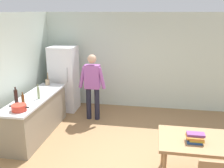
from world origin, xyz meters
TOP-DOWN VIEW (x-y plane):
  - ground_plane at (0.00, 0.00)m, footprint 14.00×14.00m
  - wall_back at (0.00, 3.00)m, footprint 6.40×0.12m
  - kitchen_counter at (-2.00, 0.80)m, footprint 0.64×2.20m
  - refrigerator at (-1.90, 2.40)m, footprint 0.70×0.67m
  - person at (-0.95, 1.85)m, footprint 0.70×0.22m
  - dining_table at (1.40, -0.30)m, footprint 1.40×0.90m
  - cooking_pot at (-1.92, 0.00)m, footprint 0.40×0.28m
  - utensil_jar at (-2.11, 1.75)m, footprint 0.11×0.11m
  - bottle_beer_brown at (-2.01, 0.33)m, footprint 0.06×0.06m
  - bottle_vinegar_tall at (-1.85, 0.71)m, footprint 0.06×0.06m
  - bottle_wine_dark at (-2.19, 0.39)m, footprint 0.08×0.08m
  - book_stack at (1.26, -0.39)m, footprint 0.28×0.20m

SIDE VIEW (x-z plane):
  - ground_plane at x=0.00m, z-range 0.00..0.00m
  - kitchen_counter at x=-2.00m, z-range 0.00..0.90m
  - dining_table at x=1.40m, z-range 0.30..1.05m
  - book_stack at x=1.26m, z-range 0.75..0.90m
  - refrigerator at x=-1.90m, z-range 0.00..1.80m
  - cooking_pot at x=-1.92m, z-range 0.90..1.02m
  - person at x=-0.95m, z-range 0.13..1.83m
  - utensil_jar at x=-2.11m, z-range 0.82..1.14m
  - bottle_beer_brown at x=-2.01m, z-range 0.88..1.14m
  - bottle_vinegar_tall at x=-1.85m, z-range 0.88..1.20m
  - bottle_wine_dark at x=-2.19m, z-range 0.88..1.22m
  - wall_back at x=0.00m, z-range 0.00..2.70m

